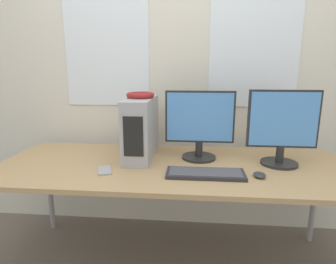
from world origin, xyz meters
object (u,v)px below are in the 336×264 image
(monitor_right_near, at_px, (282,127))
(keyboard, at_px, (205,174))
(headphones, at_px, (140,95))
(cell_phone, at_px, (105,170))
(pc_tower, at_px, (141,128))
(monitor_main, at_px, (200,124))
(mouse, at_px, (259,175))

(monitor_right_near, relative_size, keyboard, 1.06)
(headphones, distance_m, cell_phone, 0.53)
(pc_tower, xyz_separation_m, monitor_right_near, (0.88, -0.09, 0.04))
(pc_tower, xyz_separation_m, keyboard, (0.42, -0.31, -0.19))
(headphones, bearing_deg, cell_phone, -118.40)
(monitor_main, xyz_separation_m, monitor_right_near, (0.50, -0.07, 0.01))
(monitor_main, bearing_deg, headphones, 177.53)
(headphones, bearing_deg, keyboard, -36.97)
(monitor_right_near, bearing_deg, pc_tower, 174.16)
(pc_tower, height_order, cell_phone, pc_tower)
(pc_tower, height_order, monitor_main, monitor_main)
(keyboard, bearing_deg, monitor_right_near, 25.74)
(monitor_right_near, bearing_deg, mouse, -127.28)
(monitor_right_near, relative_size, mouse, 5.21)
(headphones, xyz_separation_m, monitor_right_near, (0.88, -0.09, -0.18))
(monitor_main, bearing_deg, keyboard, -83.85)
(headphones, relative_size, mouse, 2.05)
(headphones, height_order, mouse, headphones)
(headphones, relative_size, cell_phone, 1.20)
(pc_tower, height_order, mouse, pc_tower)
(pc_tower, distance_m, mouse, 0.80)
(monitor_main, xyz_separation_m, keyboard, (0.03, -0.30, -0.22))
(pc_tower, relative_size, mouse, 5.68)
(monitor_right_near, distance_m, keyboard, 0.56)
(keyboard, bearing_deg, monitor_main, 96.15)
(monitor_main, relative_size, mouse, 5.04)
(cell_phone, bearing_deg, headphones, 42.31)
(pc_tower, height_order, monitor_right_near, monitor_right_near)
(pc_tower, relative_size, cell_phone, 3.31)
(keyboard, xyz_separation_m, mouse, (0.30, 0.00, 0.00))
(mouse, bearing_deg, pc_tower, 156.52)
(mouse, bearing_deg, cell_phone, 179.47)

